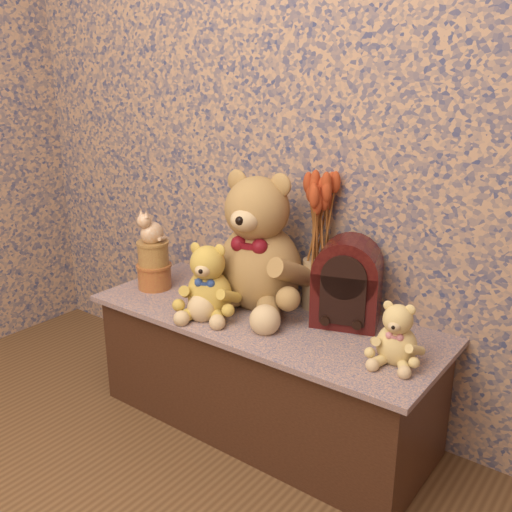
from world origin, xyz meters
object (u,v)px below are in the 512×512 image
at_px(teddy_large, 260,234).
at_px(cat_figurine, 152,226).
at_px(teddy_small, 398,330).
at_px(biscuit_tin_lower, 155,276).
at_px(teddy_medium, 209,276).
at_px(ceramic_vase, 317,284).
at_px(cathedral_radio, 347,281).

xyz_separation_m(teddy_large, cat_figurine, (-0.44, -0.13, -0.01)).
distance_m(teddy_large, teddy_small, 0.64).
distance_m(teddy_large, biscuit_tin_lower, 0.51).
bearing_deg(teddy_medium, ceramic_vase, 22.69).
xyz_separation_m(teddy_medium, cat_figurine, (-0.35, 0.06, 0.12)).
xyz_separation_m(teddy_medium, biscuit_tin_lower, (-0.35, 0.06, -0.10)).
relative_size(ceramic_vase, biscuit_tin_lower, 1.38).
height_order(teddy_medium, cathedral_radio, cathedral_radio).
bearing_deg(teddy_large, cat_figurine, -174.82).
relative_size(teddy_large, ceramic_vase, 2.94).
distance_m(cathedral_radio, ceramic_vase, 0.18).
distance_m(teddy_large, teddy_medium, 0.24).
bearing_deg(biscuit_tin_lower, cathedral_radio, 11.87).
relative_size(teddy_small, cathedral_radio, 0.67).
bearing_deg(teddy_medium, cathedral_radio, 4.35).
height_order(teddy_large, cathedral_radio, teddy_large).
bearing_deg(teddy_large, teddy_small, -22.64).
distance_m(teddy_large, cat_figurine, 0.46).
xyz_separation_m(ceramic_vase, biscuit_tin_lower, (-0.63, -0.23, -0.04)).
xyz_separation_m(teddy_small, ceramic_vase, (-0.41, 0.22, -0.01)).
bearing_deg(teddy_medium, cat_figurine, 147.72).
distance_m(teddy_medium, teddy_small, 0.70).
relative_size(ceramic_vase, cat_figurine, 1.36).
height_order(cathedral_radio, ceramic_vase, cathedral_radio).
height_order(teddy_medium, teddy_small, teddy_medium).
relative_size(teddy_small, ceramic_vase, 1.13).
height_order(teddy_large, teddy_medium, teddy_large).
height_order(teddy_medium, cat_figurine, cat_figurine).
bearing_deg(biscuit_tin_lower, teddy_medium, -9.51).
relative_size(teddy_large, cathedral_radio, 1.75).
xyz_separation_m(teddy_large, teddy_small, (0.61, -0.12, -0.17)).
bearing_deg(teddy_medium, teddy_large, 42.27).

